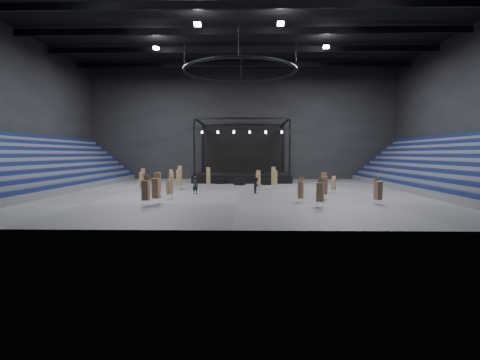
{
  "coord_description": "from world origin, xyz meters",
  "views": [
    {
      "loc": [
        0.96,
        -40.89,
        4.12
      ],
      "look_at": [
        0.05,
        -2.0,
        1.4
      ],
      "focal_mm": 28.0,
      "sensor_mm": 36.0,
      "label": 1
    }
  ],
  "objects_px": {
    "chair_stack_10": "(208,178)",
    "chair_stack_12": "(320,192)",
    "chair_stack_6": "(334,184)",
    "chair_stack_9": "(258,181)",
    "chair_stack_0": "(301,189)",
    "chair_stack_14": "(146,190)",
    "chair_stack_3": "(274,177)",
    "chair_stack_1": "(156,188)",
    "chair_stack_5": "(179,177)",
    "flight_case_left": "(221,181)",
    "flight_case_right": "(267,182)",
    "man_center": "(195,185)",
    "chair_stack_2": "(142,180)",
    "chair_stack_8": "(158,183)",
    "chair_stack_7": "(324,185)",
    "chair_stack_11": "(378,190)",
    "stage": "(242,171)",
    "chair_stack_13": "(171,177)",
    "chair_stack_15": "(170,187)",
    "crew_member": "(257,185)",
    "chair_stack_4": "(258,180)"
  },
  "relations": [
    {
      "from": "chair_stack_7",
      "to": "chair_stack_11",
      "type": "height_order",
      "value": "chair_stack_7"
    },
    {
      "from": "flight_case_right",
      "to": "chair_stack_0",
      "type": "bearing_deg",
      "value": -83.52
    },
    {
      "from": "chair_stack_1",
      "to": "chair_stack_5",
      "type": "relative_size",
      "value": 0.92
    },
    {
      "from": "chair_stack_6",
      "to": "chair_stack_7",
      "type": "relative_size",
      "value": 0.75
    },
    {
      "from": "chair_stack_8",
      "to": "chair_stack_4",
      "type": "bearing_deg",
      "value": 28.55
    },
    {
      "from": "stage",
      "to": "chair_stack_3",
      "type": "height_order",
      "value": "stage"
    },
    {
      "from": "chair_stack_6",
      "to": "chair_stack_9",
      "type": "height_order",
      "value": "chair_stack_9"
    },
    {
      "from": "chair_stack_0",
      "to": "chair_stack_14",
      "type": "xyz_separation_m",
      "value": [
        -12.58,
        -2.35,
        0.17
      ]
    },
    {
      "from": "chair_stack_9",
      "to": "chair_stack_11",
      "type": "relative_size",
      "value": 0.94
    },
    {
      "from": "chair_stack_10",
      "to": "chair_stack_12",
      "type": "height_order",
      "value": "chair_stack_10"
    },
    {
      "from": "chair_stack_0",
      "to": "chair_stack_3",
      "type": "distance_m",
      "value": 12.31
    },
    {
      "from": "flight_case_left",
      "to": "chair_stack_7",
      "type": "height_order",
      "value": "chair_stack_7"
    },
    {
      "from": "chair_stack_9",
      "to": "man_center",
      "type": "distance_m",
      "value": 7.79
    },
    {
      "from": "flight_case_left",
      "to": "chair_stack_6",
      "type": "height_order",
      "value": "chair_stack_6"
    },
    {
      "from": "chair_stack_8",
      "to": "chair_stack_12",
      "type": "height_order",
      "value": "chair_stack_8"
    },
    {
      "from": "chair_stack_1",
      "to": "chair_stack_12",
      "type": "height_order",
      "value": "chair_stack_1"
    },
    {
      "from": "chair_stack_4",
      "to": "chair_stack_7",
      "type": "relative_size",
      "value": 0.94
    },
    {
      "from": "chair_stack_1",
      "to": "chair_stack_14",
      "type": "bearing_deg",
      "value": -98.58
    },
    {
      "from": "chair_stack_7",
      "to": "chair_stack_9",
      "type": "height_order",
      "value": "chair_stack_7"
    },
    {
      "from": "chair_stack_14",
      "to": "chair_stack_10",
      "type": "bearing_deg",
      "value": 84.97
    },
    {
      "from": "chair_stack_15",
      "to": "crew_member",
      "type": "relative_size",
      "value": 1.21
    },
    {
      "from": "chair_stack_5",
      "to": "man_center",
      "type": "bearing_deg",
      "value": -52.98
    },
    {
      "from": "flight_case_left",
      "to": "chair_stack_14",
      "type": "xyz_separation_m",
      "value": [
        -4.32,
        -21.68,
        0.9
      ]
    },
    {
      "from": "man_center",
      "to": "chair_stack_7",
      "type": "bearing_deg",
      "value": -174.7
    },
    {
      "from": "chair_stack_15",
      "to": "chair_stack_8",
      "type": "bearing_deg",
      "value": 158.57
    },
    {
      "from": "chair_stack_12",
      "to": "crew_member",
      "type": "relative_size",
      "value": 1.36
    },
    {
      "from": "chair_stack_3",
      "to": "chair_stack_13",
      "type": "relative_size",
      "value": 1.19
    },
    {
      "from": "chair_stack_8",
      "to": "chair_stack_12",
      "type": "xyz_separation_m",
      "value": [
        14.39,
        -7.11,
        -0.05
      ]
    },
    {
      "from": "chair_stack_13",
      "to": "man_center",
      "type": "xyz_separation_m",
      "value": [
        4.25,
        -8.67,
        -0.23
      ]
    },
    {
      "from": "chair_stack_3",
      "to": "chair_stack_15",
      "type": "bearing_deg",
      "value": -161.37
    },
    {
      "from": "chair_stack_13",
      "to": "chair_stack_15",
      "type": "height_order",
      "value": "chair_stack_13"
    },
    {
      "from": "chair_stack_6",
      "to": "chair_stack_9",
      "type": "distance_m",
      "value": 8.4
    },
    {
      "from": "flight_case_left",
      "to": "chair_stack_5",
      "type": "height_order",
      "value": "chair_stack_5"
    },
    {
      "from": "chair_stack_9",
      "to": "chair_stack_1",
      "type": "bearing_deg",
      "value": -124.29
    },
    {
      "from": "chair_stack_3",
      "to": "chair_stack_10",
      "type": "bearing_deg",
      "value": 151.28
    },
    {
      "from": "chair_stack_0",
      "to": "chair_stack_15",
      "type": "distance_m",
      "value": 12.11
    },
    {
      "from": "chair_stack_3",
      "to": "chair_stack_10",
      "type": "height_order",
      "value": "chair_stack_3"
    },
    {
      "from": "stage",
      "to": "chair_stack_3",
      "type": "bearing_deg",
      "value": -73.31
    },
    {
      "from": "chair_stack_3",
      "to": "chair_stack_10",
      "type": "xyz_separation_m",
      "value": [
        -7.85,
        0.69,
        -0.06
      ]
    },
    {
      "from": "man_center",
      "to": "chair_stack_2",
      "type": "bearing_deg",
      "value": 1.74
    },
    {
      "from": "stage",
      "to": "chair_stack_2",
      "type": "xyz_separation_m",
      "value": [
        -10.69,
        -16.62,
        -0.15
      ]
    },
    {
      "from": "stage",
      "to": "chair_stack_11",
      "type": "height_order",
      "value": "stage"
    },
    {
      "from": "chair_stack_14",
      "to": "chair_stack_1",
      "type": "bearing_deg",
      "value": 77.04
    },
    {
      "from": "flight_case_left",
      "to": "flight_case_right",
      "type": "bearing_deg",
      "value": -12.75
    },
    {
      "from": "flight_case_right",
      "to": "stage",
      "type": "bearing_deg",
      "value": 113.97
    },
    {
      "from": "flight_case_right",
      "to": "chair_stack_14",
      "type": "distance_m",
      "value": 22.87
    },
    {
      "from": "chair_stack_3",
      "to": "chair_stack_11",
      "type": "bearing_deg",
      "value": -84.29
    },
    {
      "from": "chair_stack_2",
      "to": "chair_stack_8",
      "type": "xyz_separation_m",
      "value": [
        2.8,
        -4.5,
        -0.04
      ]
    },
    {
      "from": "stage",
      "to": "chair_stack_14",
      "type": "distance_m",
      "value": 28.71
    },
    {
      "from": "chair_stack_1",
      "to": "man_center",
      "type": "height_order",
      "value": "chair_stack_1"
    }
  ]
}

